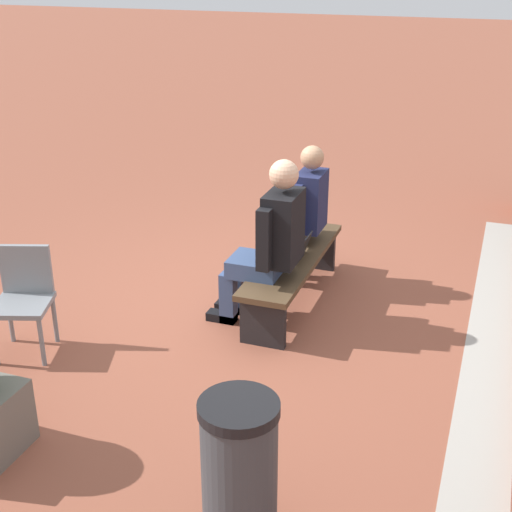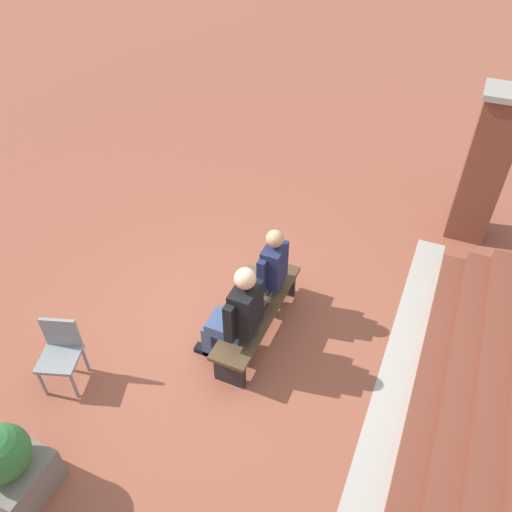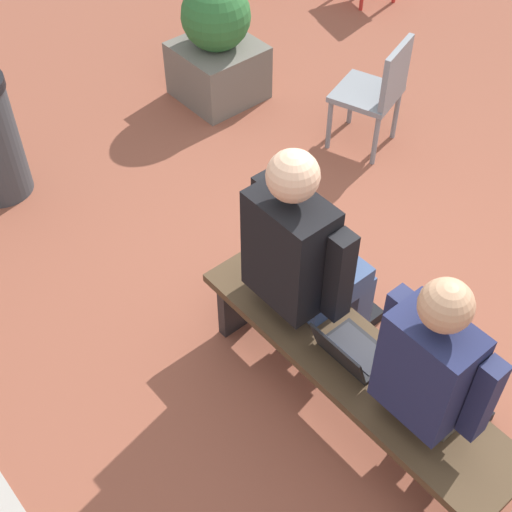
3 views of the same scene
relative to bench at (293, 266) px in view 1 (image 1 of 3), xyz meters
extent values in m
plane|color=brown|center=(0.26, -0.36, -0.35)|extent=(60.00, 60.00, 0.00)
cube|color=#A8A399|center=(0.00, 1.73, -0.35)|extent=(5.45, 0.40, 0.01)
cube|color=#4C3823|center=(0.00, 0.00, 0.07)|extent=(1.80, 0.44, 0.05)
cube|color=black|center=(-0.80, 0.00, -0.15)|extent=(0.06, 0.37, 0.40)
cube|color=black|center=(0.80, 0.00, -0.15)|extent=(0.06, 0.37, 0.40)
cube|color=#4C473D|center=(-0.39, -0.17, 0.15)|extent=(0.33, 0.38, 0.13)
cube|color=#4C473D|center=(-0.48, -0.36, -0.13)|extent=(0.11, 0.11, 0.45)
cube|color=black|center=(-0.48, -0.42, -0.32)|extent=(0.11, 0.23, 0.07)
cube|color=#4C473D|center=(-0.31, -0.36, -0.13)|extent=(0.11, 0.11, 0.45)
cube|color=black|center=(-0.31, -0.42, -0.32)|extent=(0.11, 0.23, 0.07)
cube|color=#1E2347|center=(-0.39, 0.04, 0.49)|extent=(0.36, 0.23, 0.54)
cube|color=navy|center=(-0.39, -0.08, 0.45)|extent=(0.05, 0.01, 0.32)
cube|color=#1E2347|center=(-0.62, -0.03, 0.47)|extent=(0.09, 0.10, 0.46)
cube|color=#1E2347|center=(-0.16, -0.03, 0.47)|extent=(0.09, 0.10, 0.46)
sphere|color=tan|center=(-0.39, 0.04, 0.89)|extent=(0.21, 0.21, 0.21)
cube|color=#384C75|center=(0.44, -0.19, 0.16)|extent=(0.36, 0.42, 0.15)
cube|color=#384C75|center=(0.34, -0.40, -0.13)|extent=(0.12, 0.13, 0.45)
cube|color=black|center=(0.34, -0.47, -0.32)|extent=(0.12, 0.25, 0.07)
cube|color=#384C75|center=(0.53, -0.40, -0.13)|extent=(0.12, 0.13, 0.45)
cube|color=black|center=(0.53, -0.47, -0.32)|extent=(0.12, 0.25, 0.07)
cube|color=black|center=(0.44, 0.04, 0.53)|extent=(0.40, 0.25, 0.59)
cube|color=black|center=(0.18, -0.03, 0.51)|extent=(0.10, 0.11, 0.50)
cube|color=black|center=(0.69, -0.03, 0.51)|extent=(0.10, 0.11, 0.50)
sphere|color=#DBAD89|center=(0.44, 0.04, 0.97)|extent=(0.23, 0.23, 0.23)
cube|color=black|center=(0.02, -0.04, 0.11)|extent=(0.32, 0.22, 0.02)
cube|color=#2D2D33|center=(0.02, -0.05, 0.12)|extent=(0.29, 0.15, 0.00)
cube|color=black|center=(0.02, 0.10, 0.21)|extent=(0.32, 0.07, 0.19)
cube|color=#33519E|center=(0.02, 0.09, 0.21)|extent=(0.28, 0.06, 0.17)
cube|color=gray|center=(1.54, -1.70, 0.07)|extent=(0.53, 0.53, 0.04)
cube|color=gray|center=(1.36, -1.76, 0.29)|extent=(0.17, 0.39, 0.40)
cylinder|color=gray|center=(1.65, -1.48, -0.15)|extent=(0.04, 0.04, 0.40)
cylinder|color=gray|center=(1.43, -1.93, -0.15)|extent=(0.04, 0.04, 0.40)
cylinder|color=gray|center=(1.31, -1.59, -0.15)|extent=(0.04, 0.04, 0.40)
cylinder|color=#383D42|center=(2.76, 0.55, 0.05)|extent=(0.40, 0.40, 0.80)
cylinder|color=black|center=(2.76, 0.55, 0.48)|extent=(0.42, 0.42, 0.06)
camera|label=1|loc=(5.51, 1.63, 2.58)|focal=50.00mm
camera|label=2|loc=(3.81, 1.63, 4.46)|focal=35.00mm
camera|label=3|loc=(-1.20, 1.63, 2.89)|focal=50.00mm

